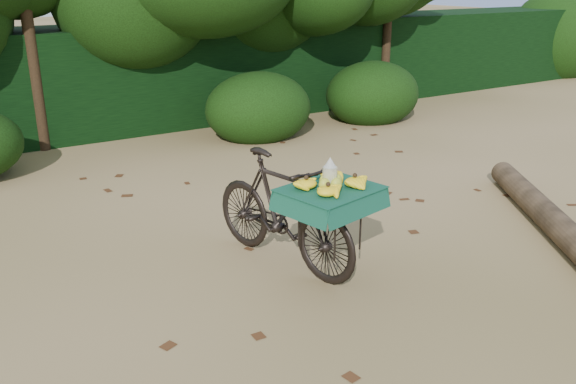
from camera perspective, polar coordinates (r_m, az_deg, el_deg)
ground at (r=6.39m, az=4.65°, el=-4.88°), size 80.00×80.00×0.00m
vendor_bicycle at (r=5.73m, az=-0.41°, el=-1.65°), size 1.03×1.94×1.11m
fallen_log at (r=6.91m, az=24.42°, el=-3.41°), size 2.44×3.54×0.29m
hedge_backdrop at (r=11.61m, az=-14.39°, el=10.41°), size 26.00×1.80×1.80m
tree_row at (r=10.54m, az=-16.93°, el=15.34°), size 14.50×2.00×4.00m
bush_clumps at (r=10.03m, az=-7.79°, el=6.83°), size 8.80×1.70×0.90m
leaf_litter at (r=6.87m, az=1.42°, el=-2.95°), size 7.00×7.30×0.01m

